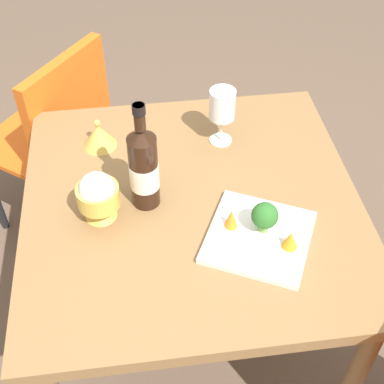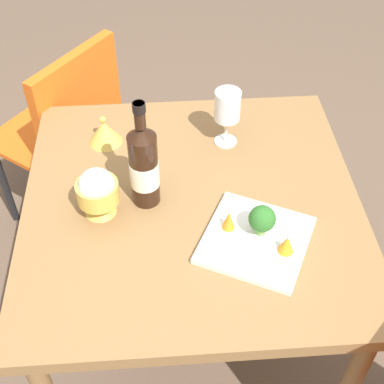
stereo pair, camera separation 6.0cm
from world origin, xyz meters
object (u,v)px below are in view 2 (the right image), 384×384
(wine_glass, at_px, (227,107))
(rice_bowl_lid, at_px, (104,132))
(carrot_garnish_right, at_px, (287,244))
(wine_bottle, at_px, (144,165))
(serving_plate, at_px, (256,240))
(rice_bowl, at_px, (98,192))
(chair_near_window, at_px, (69,125))
(carrot_garnish_left, at_px, (229,220))
(broccoli_floret, at_px, (262,219))

(wine_glass, distance_m, rice_bowl_lid, 0.37)
(wine_glass, height_order, carrot_garnish_right, wine_glass)
(rice_bowl_lid, bearing_deg, wine_bottle, -64.41)
(rice_bowl_lid, height_order, serving_plate, rice_bowl_lid)
(rice_bowl, bearing_deg, chair_near_window, 105.23)
(wine_bottle, height_order, wine_glass, wine_bottle)
(chair_near_window, xyz_separation_m, carrot_garnish_left, (0.50, -0.75, 0.25))
(rice_bowl_lid, xyz_separation_m, serving_plate, (0.39, -0.42, -0.03))
(wine_bottle, height_order, broccoli_floret, wine_bottle)
(broccoli_floret, bearing_deg, chair_near_window, 127.22)
(chair_near_window, distance_m, wine_bottle, 0.76)
(wine_bottle, distance_m, rice_bowl_lid, 0.29)
(wine_glass, xyz_separation_m, serving_plate, (0.03, -0.40, -0.12))
(chair_near_window, distance_m, carrot_garnish_left, 0.94)
(wine_bottle, bearing_deg, wine_glass, 43.09)
(wine_bottle, xyz_separation_m, broccoli_floret, (0.28, -0.15, -0.06))
(wine_bottle, xyz_separation_m, wine_glass, (0.24, 0.23, 0.00))
(broccoli_floret, height_order, carrot_garnish_right, broccoli_floret)
(chair_near_window, height_order, serving_plate, chair_near_window)
(wine_bottle, height_order, carrot_garnish_right, wine_bottle)
(wine_glass, bearing_deg, rice_bowl, -144.19)
(wine_bottle, height_order, carrot_garnish_left, wine_bottle)
(chair_near_window, bearing_deg, carrot_garnish_right, -105.63)
(wine_glass, xyz_separation_m, rice_bowl_lid, (-0.36, 0.03, -0.09))
(wine_glass, height_order, broccoli_floret, wine_glass)
(serving_plate, distance_m, carrot_garnish_right, 0.09)
(chair_near_window, height_order, wine_glass, wine_glass)
(wine_bottle, height_order, serving_plate, wine_bottle)
(chair_near_window, distance_m, rice_bowl_lid, 0.47)
(carrot_garnish_left, bearing_deg, serving_plate, -31.61)
(rice_bowl, bearing_deg, serving_plate, -18.91)
(rice_bowl_lid, bearing_deg, wine_glass, -4.24)
(rice_bowl_lid, bearing_deg, rice_bowl, -90.11)
(carrot_garnish_right, bearing_deg, rice_bowl, 158.58)
(serving_plate, height_order, broccoli_floret, broccoli_floret)
(rice_bowl, height_order, rice_bowl_lid, rice_bowl)
(wine_glass, height_order, serving_plate, wine_glass)
(chair_near_window, height_order, carrot_garnish_right, chair_near_window)
(rice_bowl_lid, height_order, carrot_garnish_right, rice_bowl_lid)
(wine_glass, xyz_separation_m, rice_bowl, (-0.36, -0.26, -0.05))
(wine_glass, relative_size, carrot_garnish_left, 3.15)
(wine_bottle, height_order, rice_bowl_lid, wine_bottle)
(wine_bottle, bearing_deg, rice_bowl, -163.47)
(rice_bowl_lid, relative_size, carrot_garnish_left, 1.76)
(rice_bowl, height_order, carrot_garnish_right, rice_bowl)
(wine_bottle, xyz_separation_m, rice_bowl_lid, (-0.12, 0.25, -0.09))
(wine_glass, relative_size, carrot_garnish_right, 3.55)
(chair_near_window, bearing_deg, wine_bottle, -117.11)
(rice_bowl_lid, bearing_deg, chair_near_window, 116.15)
(serving_plate, xyz_separation_m, broccoli_floret, (0.01, 0.02, 0.06))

